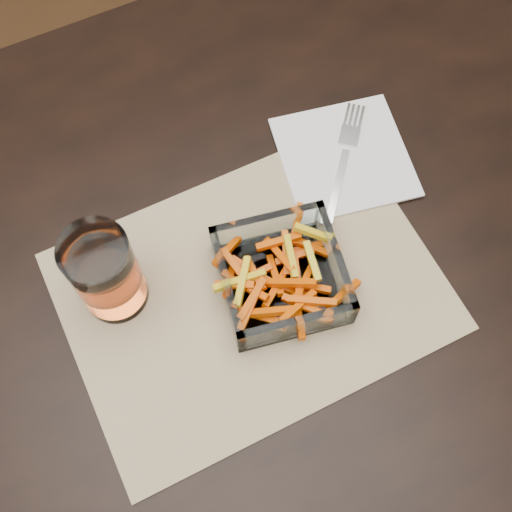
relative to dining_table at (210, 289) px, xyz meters
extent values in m
plane|color=#331E0F|center=(0.00, 0.00, -0.66)|extent=(4.50, 4.50, 0.00)
cube|color=black|center=(0.00, 0.00, 0.07)|extent=(1.60, 0.90, 0.03)
cylinder|color=black|center=(0.72, 0.37, -0.30)|extent=(0.06, 0.06, 0.72)
cube|color=tan|center=(0.04, -0.06, 0.09)|extent=(0.45, 0.33, 0.00)
cube|color=white|center=(0.07, -0.07, 0.10)|extent=(0.17, 0.17, 0.01)
cube|color=white|center=(0.09, 0.00, 0.12)|extent=(0.14, 0.04, 0.06)
cube|color=white|center=(0.06, -0.13, 0.12)|extent=(0.14, 0.04, 0.06)
cube|color=white|center=(0.01, -0.05, 0.12)|extent=(0.04, 0.14, 0.06)
cube|color=white|center=(0.14, -0.08, 0.12)|extent=(0.04, 0.14, 0.06)
cylinder|color=white|center=(-0.11, 0.01, 0.16)|extent=(0.08, 0.08, 0.14)
cylinder|color=#C74E1C|center=(-0.11, 0.01, 0.14)|extent=(0.07, 0.07, 0.09)
cube|color=white|center=(0.23, 0.06, 0.09)|extent=(0.20, 0.20, 0.00)
cube|color=silver|center=(0.20, 0.02, 0.10)|extent=(0.08, 0.09, 0.00)
cube|color=silver|center=(0.25, 0.09, 0.10)|extent=(0.04, 0.04, 0.00)
cube|color=silver|center=(0.27, 0.12, 0.10)|extent=(0.03, 0.03, 0.00)
cube|color=silver|center=(0.27, 0.11, 0.10)|extent=(0.03, 0.03, 0.00)
cube|color=silver|center=(0.28, 0.11, 0.10)|extent=(0.03, 0.03, 0.00)
cube|color=silver|center=(0.29, 0.10, 0.10)|extent=(0.03, 0.03, 0.00)
camera|label=1|loc=(-0.08, -0.31, 0.83)|focal=45.00mm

